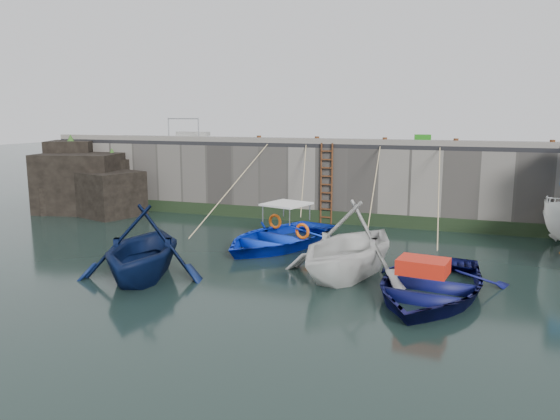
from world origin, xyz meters
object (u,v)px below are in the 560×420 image
(ladder, at_px, (326,184))
(bollard_c, at_px, (385,141))
(boat_near_white, at_px, (144,276))
(boat_near_blue, at_px, (278,245))
(fish_crate, at_px, (423,139))
(bollard_e, at_px, (552,144))
(bollard_d, at_px, (456,142))
(bollard_b, at_px, (317,140))
(boat_near_blacktrim, at_px, (348,275))
(bollard_a, at_px, (259,139))
(boat_near_navy, at_px, (429,295))

(ladder, xyz_separation_m, bollard_c, (2.20, 0.34, 1.71))
(ladder, xyz_separation_m, boat_near_white, (-2.74, -8.71, -1.59))
(boat_near_blue, xyz_separation_m, fish_crate, (3.95, 6.60, 3.33))
(bollard_e, bearing_deg, bollard_d, 180.00)
(boat_near_blue, xyz_separation_m, bollard_b, (0.04, 4.48, 3.30))
(fish_crate, xyz_separation_m, bollard_c, (-1.21, -2.12, -0.03))
(ladder, height_order, bollard_c, bollard_c)
(boat_near_blue, bearing_deg, boat_near_white, -99.59)
(ladder, bearing_deg, bollard_b, 146.14)
(boat_near_blacktrim, bearing_deg, bollard_c, 107.21)
(boat_near_white, bearing_deg, bollard_d, 31.28)
(boat_near_blacktrim, bearing_deg, bollard_a, 142.74)
(bollard_b, bearing_deg, boat_near_white, -103.90)
(boat_near_navy, relative_size, bollard_c, 17.96)
(boat_near_navy, height_order, bollard_a, bollard_a)
(fish_crate, relative_size, bollard_c, 2.36)
(boat_near_blue, xyz_separation_m, bollard_e, (8.54, 4.48, 3.30))
(boat_near_navy, xyz_separation_m, bollard_c, (-2.45, 7.99, 3.30))
(bollard_b, xyz_separation_m, bollard_c, (2.70, 0.00, 0.00))
(boat_near_white, bearing_deg, bollard_b, 57.18)
(ladder, bearing_deg, bollard_d, 4.00)
(fish_crate, bearing_deg, bollard_b, -158.76)
(ladder, relative_size, boat_near_navy, 0.64)
(bollard_a, bearing_deg, bollard_e, 0.00)
(bollard_a, relative_size, bollard_d, 1.00)
(fish_crate, relative_size, bollard_e, 2.36)
(boat_near_navy, relative_size, bollard_a, 17.96)
(ladder, distance_m, bollard_d, 5.11)
(boat_near_blacktrim, relative_size, fish_crate, 6.75)
(boat_near_blacktrim, xyz_separation_m, boat_near_navy, (2.20, -0.90, 0.00))
(boat_near_blacktrim, xyz_separation_m, bollard_a, (-5.45, 7.09, 3.30))
(bollard_a, bearing_deg, fish_crate, 18.28)
(bollard_c, relative_size, bollard_d, 1.00)
(bollard_a, bearing_deg, bollard_b, 0.00)
(bollard_a, distance_m, bollard_c, 5.20)
(boat_near_navy, relative_size, bollard_b, 17.96)
(boat_near_blue, bearing_deg, bollard_a, 134.91)
(boat_near_blue, relative_size, bollard_b, 18.10)
(bollard_d, bearing_deg, fish_crate, 123.29)
(boat_near_white, height_order, bollard_c, bollard_c)
(boat_near_blacktrim, height_order, boat_near_navy, boat_near_blacktrim)
(boat_near_blacktrim, height_order, bollard_d, bollard_d)
(boat_near_navy, bearing_deg, bollard_b, 130.26)
(fish_crate, bearing_deg, boat_near_white, -126.04)
(boat_near_blue, distance_m, fish_crate, 8.38)
(bollard_b, bearing_deg, boat_near_navy, -57.18)
(boat_near_blue, height_order, bollard_b, bollard_b)
(bollard_d, bearing_deg, bollard_c, 180.00)
(fish_crate, bearing_deg, bollard_e, -31.95)
(boat_near_white, relative_size, bollard_c, 15.14)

